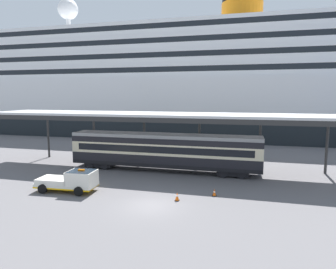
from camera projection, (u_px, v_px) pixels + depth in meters
ground_plane at (151, 205)px, 22.71m from camera, size 400.00×400.00×0.00m
cruise_ship at (282, 85)px, 59.78m from camera, size 170.40×25.12×32.68m
platform_canopy at (165, 116)px, 32.66m from camera, size 40.73×6.44×6.34m
train_carriage at (164, 150)px, 32.72m from camera, size 20.78×2.81×4.11m
service_truck at (72, 180)px, 25.91m from camera, size 5.30×2.48×2.02m
traffic_cone_near at (177, 196)px, 23.70m from camera, size 0.36×0.36×0.72m
traffic_cone_mid at (214, 192)px, 24.82m from camera, size 0.36×0.36×0.61m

